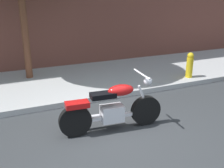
# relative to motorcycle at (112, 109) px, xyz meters

# --- Properties ---
(ground_plane) EXTENTS (60.00, 60.00, 0.00)m
(ground_plane) POSITION_rel_motorcycle_xyz_m (0.01, -0.29, -0.45)
(ground_plane) COLOR #303335
(sidewalk) EXTENTS (22.37, 3.26, 0.14)m
(sidewalk) POSITION_rel_motorcycle_xyz_m (0.01, 3.06, -0.38)
(sidewalk) COLOR #A5A5A5
(sidewalk) RESTS_ON ground
(motorcycle) EXTENTS (2.08, 0.70, 1.12)m
(motorcycle) POSITION_rel_motorcycle_xyz_m (0.00, 0.00, 0.00)
(motorcycle) COLOR black
(motorcycle) RESTS_ON ground
(fire_hydrant) EXTENTS (0.20, 0.20, 0.91)m
(fire_hydrant) POSITION_rel_motorcycle_xyz_m (3.36, 1.82, 0.00)
(fire_hydrant) COLOR gold
(fire_hydrant) RESTS_ON ground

